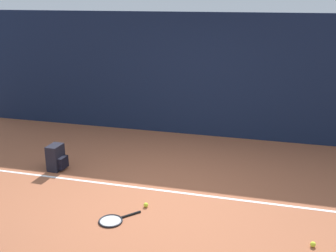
# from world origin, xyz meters

# --- Properties ---
(ground_plane) EXTENTS (12.00, 12.00, 0.00)m
(ground_plane) POSITION_xyz_m (0.00, 0.00, 0.00)
(ground_plane) COLOR #9E5638
(back_fence) EXTENTS (10.00, 0.10, 2.54)m
(back_fence) POSITION_xyz_m (0.00, 3.00, 1.27)
(back_fence) COLOR #141E38
(back_fence) RESTS_ON ground
(court_line) EXTENTS (9.00, 0.05, 0.00)m
(court_line) POSITION_xyz_m (0.00, 0.25, 0.00)
(court_line) COLOR white
(court_line) RESTS_ON ground
(tennis_racket) EXTENTS (0.55, 0.57, 0.03)m
(tennis_racket) POSITION_xyz_m (-0.45, -0.76, 0.01)
(tennis_racket) COLOR black
(tennis_racket) RESTS_ON ground
(backpack) EXTENTS (0.29, 0.31, 0.44)m
(backpack) POSITION_xyz_m (-2.01, 0.56, 0.21)
(backpack) COLOR black
(backpack) RESTS_ON ground
(tennis_ball_near_player) EXTENTS (0.07, 0.07, 0.07)m
(tennis_ball_near_player) POSITION_xyz_m (-0.14, -0.29, 0.03)
(tennis_ball_near_player) COLOR #CCE033
(tennis_ball_near_player) RESTS_ON ground
(tennis_ball_by_fence) EXTENTS (0.07, 0.07, 0.07)m
(tennis_ball_by_fence) POSITION_xyz_m (2.07, -0.68, 0.03)
(tennis_ball_by_fence) COLOR #CCE033
(tennis_ball_by_fence) RESTS_ON ground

